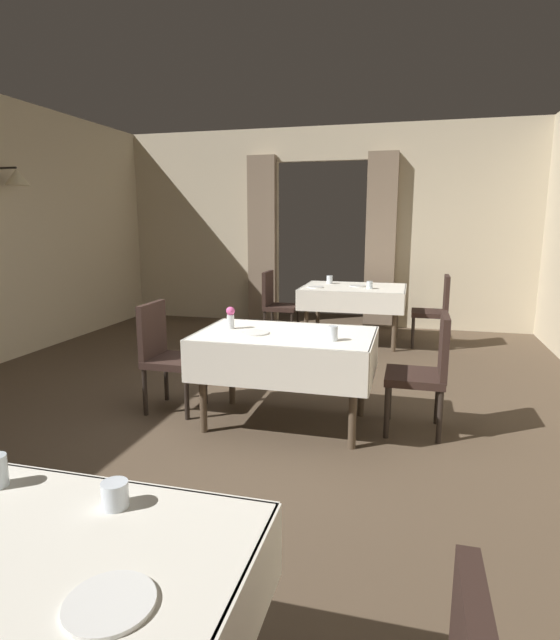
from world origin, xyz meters
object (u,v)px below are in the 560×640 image
object	(u,v)px
dining_table_mid	(286,346)
plate_far_d	(315,287)
glass_far_b	(370,285)
chair_mid_left	(166,351)
plate_mid_c	(255,333)
chair_mid_right	(426,368)
glass_near_d	(115,495)
plate_near_c	(110,603)
flower_vase_mid	(230,317)
glass_mid_b	(333,333)
plate_far_a	(357,286)
glass_far_c	(330,280)
chair_far_left	(276,301)
chair_far_right	(436,307)
dining_table_far	(354,293)

from	to	relation	value
dining_table_mid	plate_far_d	size ratio (longest dim) A/B	6.32
glass_far_b	chair_mid_left	bearing A→B (deg)	-118.61
plate_mid_c	plate_far_d	bearing A→B (deg)	91.06
chair_mid_right	glass_near_d	world-z (taller)	chair_mid_right
plate_near_c	glass_far_b	bearing A→B (deg)	88.82
flower_vase_mid	glass_mid_b	bearing A→B (deg)	-13.09
plate_mid_c	plate_far_d	size ratio (longest dim) A/B	1.03
chair_mid_right	flower_vase_mid	size ratio (longest dim) A/B	5.13
plate_far_a	glass_far_c	distance (m)	0.45
chair_far_left	flower_vase_mid	xyz separation A→B (m)	(0.39, -2.88, 0.33)
plate_far_d	glass_far_c	bearing A→B (deg)	75.59
chair_far_right	glass_near_d	xyz separation A→B (m)	(-1.17, -5.47, 0.28)
chair_mid_right	chair_far_right	world-z (taller)	same
chair_mid_right	plate_mid_c	distance (m)	1.34
glass_far_b	glass_far_c	world-z (taller)	glass_far_c
glass_near_d	plate_mid_c	bearing A→B (deg)	97.39
plate_near_c	glass_mid_b	xyz separation A→B (m)	(0.10, 2.70, 0.05)
plate_mid_c	glass_mid_b	bearing A→B (deg)	-7.81
chair_mid_left	plate_mid_c	bearing A→B (deg)	-9.31
chair_mid_left	chair_far_right	distance (m)	3.73
plate_far_a	dining_table_far	bearing A→B (deg)	-135.62
glass_mid_b	glass_near_d	bearing A→B (deg)	-97.58
dining_table_mid	plate_far_a	bearing A→B (deg)	85.44
dining_table_mid	glass_near_d	xyz separation A→B (m)	(0.09, -2.50, 0.15)
glass_near_d	plate_far_a	distance (m)	5.51
chair_mid_left	plate_far_d	distance (m)	2.81
glass_near_d	glass_far_c	world-z (taller)	glass_far_c
flower_vase_mid	glass_far_c	size ratio (longest dim) A/B	1.60
chair_mid_left	plate_far_d	bearing A→B (deg)	73.54
chair_far_left	chair_far_right	size ratio (longest dim) A/B	1.00
chair_far_right	chair_mid_right	bearing A→B (deg)	-93.69
flower_vase_mid	glass_far_b	xyz separation A→B (m)	(0.89, 2.76, -0.05)
chair_mid_left	chair_far_left	world-z (taller)	same
plate_near_c	flower_vase_mid	size ratio (longest dim) A/B	1.16
chair_mid_left	plate_far_a	distance (m)	3.24
dining_table_mid	dining_table_far	bearing A→B (deg)	86.19
flower_vase_mid	glass_mid_b	distance (m)	0.89
plate_mid_c	glass_far_b	xyz separation A→B (m)	(0.65, 2.88, 0.04)
chair_far_left	plate_far_d	size ratio (longest dim) A/B	4.25
chair_mid_right	glass_near_d	bearing A→B (deg)	-110.75
dining_table_far	plate_far_a	world-z (taller)	plate_far_a
chair_mid_right	chair_far_right	size ratio (longest dim) A/B	1.00
dining_table_mid	glass_far_b	size ratio (longest dim) A/B	14.03
dining_table_mid	chair_far_right	bearing A→B (deg)	66.98
chair_mid_left	chair_far_right	xyz separation A→B (m)	(2.34, 2.90, 0.00)
chair_far_right	plate_near_c	xyz separation A→B (m)	(-0.96, -5.83, 0.24)
glass_near_d	dining_table_mid	bearing A→B (deg)	91.95
glass_near_d	plate_mid_c	distance (m)	2.44
chair_mid_right	flower_vase_mid	world-z (taller)	flower_vase_mid
glass_far_c	dining_table_mid	bearing A→B (deg)	-87.02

